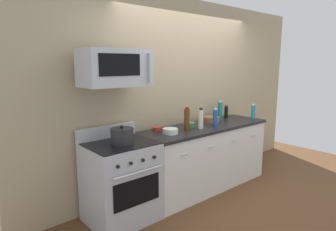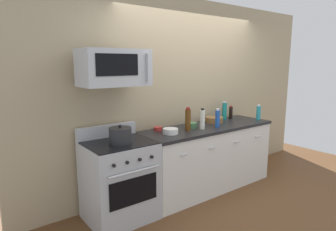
% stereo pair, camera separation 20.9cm
% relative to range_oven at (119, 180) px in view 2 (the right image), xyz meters
% --- Properties ---
extents(ground_plane, '(6.21, 6.21, 0.00)m').
position_rel_range_oven_xyz_m(ground_plane, '(1.42, -0.00, -0.47)').
color(ground_plane, brown).
extents(back_wall, '(5.18, 0.10, 2.70)m').
position_rel_range_oven_xyz_m(back_wall, '(1.42, 0.41, 0.88)').
color(back_wall, tan).
rests_on(back_wall, ground_plane).
extents(counter_unit, '(2.09, 0.66, 0.92)m').
position_rel_range_oven_xyz_m(counter_unit, '(1.42, -0.00, -0.01)').
color(counter_unit, silver).
rests_on(counter_unit, ground_plane).
extents(range_oven, '(0.76, 0.69, 1.07)m').
position_rel_range_oven_xyz_m(range_oven, '(0.00, 0.00, 0.00)').
color(range_oven, '#B7BABF').
rests_on(range_oven, ground_plane).
extents(microwave, '(0.74, 0.44, 0.40)m').
position_rel_range_oven_xyz_m(microwave, '(0.00, 0.04, 1.28)').
color(microwave, '#B7BABF').
extents(bottle_dish_soap, '(0.07, 0.07, 0.24)m').
position_rel_range_oven_xyz_m(bottle_dish_soap, '(2.37, -0.15, 0.57)').
color(bottle_dish_soap, teal).
rests_on(bottle_dish_soap, countertop_slab).
extents(bottle_soda_blue, '(0.06, 0.06, 0.26)m').
position_rel_range_oven_xyz_m(bottle_soda_blue, '(1.47, -0.13, 0.57)').
color(bottle_soda_blue, '#1E4CA5').
rests_on(bottle_soda_blue, countertop_slab).
extents(bottle_soy_sauce_dark, '(0.06, 0.06, 0.21)m').
position_rel_range_oven_xyz_m(bottle_soy_sauce_dark, '(2.10, 0.18, 0.55)').
color(bottle_soy_sauce_dark, black).
rests_on(bottle_soy_sauce_dark, countertop_slab).
extents(bottle_sparkling_teal, '(0.07, 0.07, 0.29)m').
position_rel_range_oven_xyz_m(bottle_sparkling_teal, '(1.96, 0.19, 0.59)').
color(bottle_sparkling_teal, '#197F7A').
rests_on(bottle_sparkling_teal, countertop_slab).
extents(bottle_vinegar_white, '(0.07, 0.07, 0.28)m').
position_rel_range_oven_xyz_m(bottle_vinegar_white, '(1.22, -0.09, 0.59)').
color(bottle_vinegar_white, silver).
rests_on(bottle_vinegar_white, countertop_slab).
extents(bottle_wine_amber, '(0.07, 0.07, 0.31)m').
position_rel_range_oven_xyz_m(bottle_wine_amber, '(1.00, -0.04, 0.60)').
color(bottle_wine_amber, '#59330F').
rests_on(bottle_wine_amber, countertop_slab).
extents(bowl_red_small, '(0.11, 0.11, 0.05)m').
position_rel_range_oven_xyz_m(bowl_red_small, '(0.69, 0.20, 0.48)').
color(bowl_red_small, '#B72D28').
rests_on(bowl_red_small, countertop_slab).
extents(bowl_wooden_salad, '(0.26, 0.26, 0.08)m').
position_rel_range_oven_xyz_m(bowl_wooden_salad, '(1.67, 0.13, 0.49)').
color(bowl_wooden_salad, brown).
rests_on(bowl_wooden_salad, countertop_slab).
extents(bowl_green_glaze, '(0.15, 0.15, 0.07)m').
position_rel_range_oven_xyz_m(bowl_green_glaze, '(1.16, 0.06, 0.49)').
color(bowl_green_glaze, '#477A4C').
rests_on(bowl_green_glaze, countertop_slab).
extents(bowl_white_ceramic, '(0.19, 0.19, 0.07)m').
position_rel_range_oven_xyz_m(bowl_white_ceramic, '(0.71, -0.04, 0.49)').
color(bowl_white_ceramic, white).
rests_on(bowl_white_ceramic, countertop_slab).
extents(stockpot, '(0.25, 0.25, 0.21)m').
position_rel_range_oven_xyz_m(stockpot, '(0.00, -0.05, 0.54)').
color(stockpot, '#262628').
rests_on(stockpot, range_oven).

